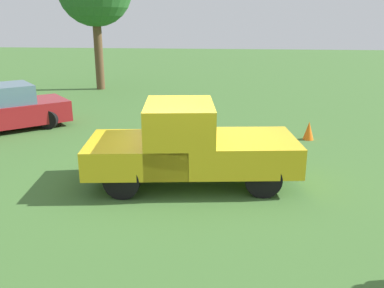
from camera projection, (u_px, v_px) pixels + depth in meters
ground_plane at (175, 182)px, 9.17m from camera, size 80.00×80.00×0.00m
pickup_truck at (187, 143)px, 8.88m from camera, size 4.67×2.39×1.80m
traffic_cone at (309, 131)px, 12.30m from camera, size 0.32×0.32×0.55m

